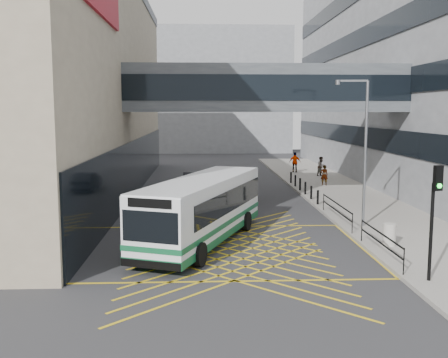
{
  "coord_description": "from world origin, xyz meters",
  "views": [
    {
      "loc": [
        -1.17,
        -22.6,
        6.07
      ],
      "look_at": [
        0.0,
        4.0,
        2.6
      ],
      "focal_mm": 42.0,
      "sensor_mm": 36.0,
      "label": 1
    }
  ],
  "objects": [
    {
      "name": "box_junction",
      "position": [
        0.0,
        0.0,
        0.0
      ],
      "size": [
        12.0,
        9.0,
        0.01
      ],
      "color": "gold",
      "rests_on": "ground"
    },
    {
      "name": "pedestrian_b",
      "position": [
        9.82,
        24.56,
        1.04
      ],
      "size": [
        0.99,
        0.91,
        1.76
      ],
      "primitive_type": "imported",
      "rotation": [
        0.0,
        0.0,
        0.64
      ],
      "color": "gray",
      "rests_on": "pavement"
    },
    {
      "name": "car_dark",
      "position": [
        -1.79,
        17.7,
        0.71
      ],
      "size": [
        1.79,
        4.52,
        1.41
      ],
      "primitive_type": "imported",
      "rotation": [
        0.0,
        0.0,
        3.15
      ],
      "color": "black",
      "rests_on": "ground"
    },
    {
      "name": "skybridge",
      "position": [
        3.0,
        12.0,
        7.5
      ],
      "size": [
        20.0,
        4.1,
        3.0
      ],
      "color": "#4A4F54",
      "rests_on": "ground"
    },
    {
      "name": "ground",
      "position": [
        0.0,
        0.0,
        0.0
      ],
      "size": [
        120.0,
        120.0,
        0.0
      ],
      "primitive_type": "plane",
      "color": "#333335"
    },
    {
      "name": "pedestrian_a",
      "position": [
        8.66,
        18.52,
        0.97
      ],
      "size": [
        0.67,
        0.49,
        1.62
      ],
      "primitive_type": "imported",
      "rotation": [
        0.0,
        0.0,
        3.09
      ],
      "color": "gray",
      "rests_on": "pavement"
    },
    {
      "name": "litter_bin",
      "position": [
        7.12,
        -0.35,
        0.65
      ],
      "size": [
        0.57,
        0.57,
        0.98
      ],
      "primitive_type": "cylinder",
      "color": "#ADA89E",
      "rests_on": "pavement"
    },
    {
      "name": "pavement",
      "position": [
        9.0,
        15.0,
        0.08
      ],
      "size": [
        6.0,
        54.0,
        0.16
      ],
      "primitive_type": "cube",
      "color": "gray",
      "rests_on": "ground"
    },
    {
      "name": "street_lamp",
      "position": [
        7.05,
        3.73,
        4.41
      ],
      "size": [
        1.7,
        0.41,
        7.46
      ],
      "rotation": [
        0.0,
        0.0,
        -0.12
      ],
      "color": "slate",
      "rests_on": "pavement"
    },
    {
      "name": "car_white",
      "position": [
        -2.77,
        2.83,
        0.66
      ],
      "size": [
        3.25,
        4.49,
        1.32
      ],
      "primitive_type": "imported",
      "rotation": [
        0.0,
        0.0,
        2.72
      ],
      "color": "silver",
      "rests_on": "ground"
    },
    {
      "name": "pedestrian_c",
      "position": [
        7.9,
        27.39,
        1.13
      ],
      "size": [
        1.24,
        0.78,
        1.94
      ],
      "primitive_type": "imported",
      "rotation": [
        0.0,
        0.0,
        2.93
      ],
      "color": "gray",
      "rests_on": "pavement"
    },
    {
      "name": "traffic_light",
      "position": [
        6.82,
        -5.27,
        2.82
      ],
      "size": [
        0.31,
        0.48,
        4.09
      ],
      "rotation": [
        0.0,
        0.0,
        0.18
      ],
      "color": "black",
      "rests_on": "pavement"
    },
    {
      "name": "bollards",
      "position": [
        6.25,
        15.0,
        0.61
      ],
      "size": [
        0.14,
        10.14,
        0.9
      ],
      "color": "black",
      "rests_on": "pavement"
    },
    {
      "name": "kerb_railings",
      "position": [
        6.15,
        1.78,
        0.88
      ],
      "size": [
        0.05,
        12.54,
        1.0
      ],
      "color": "black",
      "rests_on": "pavement"
    },
    {
      "name": "car_silver",
      "position": [
        0.47,
        12.96,
        0.73
      ],
      "size": [
        3.37,
        5.06,
        1.46
      ],
      "primitive_type": "imported",
      "rotation": [
        0.0,
        0.0,
        2.81
      ],
      "color": "gray",
      "rests_on": "ground"
    },
    {
      "name": "bus",
      "position": [
        -1.08,
        1.16,
        1.62
      ],
      "size": [
        6.16,
        10.92,
        3.02
      ],
      "rotation": [
        0.0,
        0.0,
        -0.37
      ],
      "color": "white",
      "rests_on": "ground"
    },
    {
      "name": "building_far",
      "position": [
        -2.0,
        60.0,
        9.0
      ],
      "size": [
        28.0,
        16.0,
        18.0
      ],
      "primitive_type": "cube",
      "color": "gray",
      "rests_on": "ground"
    }
  ]
}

